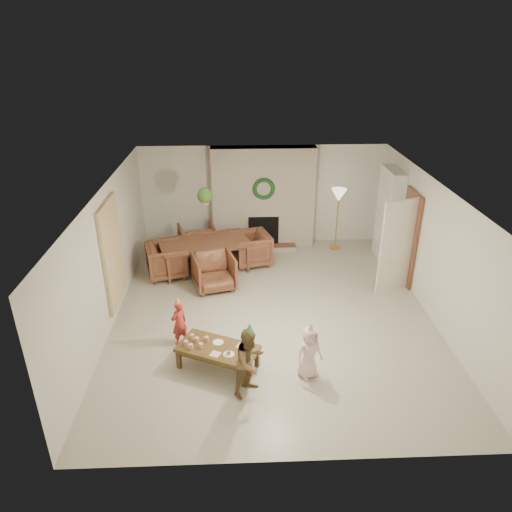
{
  "coord_description": "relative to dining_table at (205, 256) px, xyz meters",
  "views": [
    {
      "loc": [
        -0.64,
        -7.78,
        4.95
      ],
      "look_at": [
        -0.3,
        0.4,
        1.05
      ],
      "focal_mm": 33.15,
      "sensor_mm": 36.0,
      "label": 1
    }
  ],
  "objects": [
    {
      "name": "child_pink",
      "position": [
        1.82,
        -3.75,
        0.09
      ],
      "size": [
        0.51,
        0.43,
        0.88
      ],
      "primitive_type": "imported",
      "rotation": [
        0.0,
        0.0,
        0.42
      ],
      "color": "#FDCAD0",
      "rests_on": "floor"
    },
    {
      "name": "cup_b",
      "position": [
        -0.03,
        -3.24,
        0.09
      ],
      "size": [
        0.09,
        0.09,
        0.09
      ],
      "primitive_type": "cylinder",
      "rotation": [
        0.0,
        0.0,
        -0.44
      ],
      "color": "white",
      "rests_on": "coffee_table_top"
    },
    {
      "name": "cup_a",
      "position": [
        -0.12,
        -3.41,
        0.09
      ],
      "size": [
        0.09,
        0.09,
        0.09
      ],
      "primitive_type": "cylinder",
      "rotation": [
        0.0,
        0.0,
        -0.44
      ],
      "color": "white",
      "rests_on": "coffee_table_top"
    },
    {
      "name": "dining_chair_right",
      "position": [
        1.04,
        0.29,
        0.04
      ],
      "size": [
        1.03,
        1.01,
        0.77
      ],
      "primitive_type": "imported",
      "rotation": [
        0.0,
        0.0,
        -1.3
      ],
      "color": "brown",
      "rests_on": "floor"
    },
    {
      "name": "coffee_table_top",
      "position": [
        0.39,
        -3.49,
        0.02
      ],
      "size": [
        1.42,
        1.11,
        0.06
      ],
      "primitive_type": "cube",
      "rotation": [
        0.0,
        0.0,
        -0.44
      ],
      "color": "#503B1A",
      "rests_on": "floor"
    },
    {
      "name": "wall_left",
      "position": [
        -1.61,
        -1.91,
        0.9
      ],
      "size": [
        0.0,
        7.0,
        7.0
      ],
      "primitive_type": "plane",
      "rotation": [
        1.57,
        0.0,
        1.57
      ],
      "color": "silver",
      "rests_on": "floor"
    },
    {
      "name": "food_scoop",
      "position": [
        0.57,
        -3.68,
        0.09
      ],
      "size": [
        0.09,
        0.09,
        0.07
      ],
      "primitive_type": "sphere",
      "rotation": [
        0.0,
        0.0,
        -0.44
      ],
      "color": "tan",
      "rests_on": "plate_b"
    },
    {
      "name": "party_hat_pink",
      "position": [
        1.82,
        -3.75,
        0.57
      ],
      "size": [
        0.14,
        0.14,
        0.16
      ],
      "primitive_type": "cone",
      "rotation": [
        0.0,
        0.0,
        0.24
      ],
      "color": "silver",
      "rests_on": "child_pink"
    },
    {
      "name": "bookshelf_shelf_d",
      "position": [
        4.21,
        0.39,
        1.3
      ],
      "size": [
        0.3,
        0.92,
        0.03
      ],
      "primitive_type": "cube",
      "color": "white",
      "rests_on": "bookshelf_carcass"
    },
    {
      "name": "wall_right",
      "position": [
        4.39,
        -1.91,
        0.9
      ],
      "size": [
        0.0,
        7.0,
        7.0
      ],
      "primitive_type": "plane",
      "rotation": [
        1.57,
        0.0,
        -1.57
      ],
      "color": "silver",
      "rests_on": "floor"
    },
    {
      "name": "floor_lamp_shade",
      "position": [
        3.2,
        1.09,
        1.05
      ],
      "size": [
        0.37,
        0.37,
        0.31
      ],
      "primitive_type": "cone",
      "rotation": [
        3.14,
        0.0,
        0.0
      ],
      "color": "beige",
      "rests_on": "floor_lamp_post"
    },
    {
      "name": "dining_chair_far",
      "position": [
        -0.23,
        0.83,
        0.04
      ],
      "size": [
        1.01,
        1.03,
        0.77
      ],
      "primitive_type": "imported",
      "rotation": [
        0.0,
        0.0,
        3.41
      ],
      "color": "brown",
      "rests_on": "floor"
    },
    {
      "name": "dining_table",
      "position": [
        0.0,
        0.0,
        0.0
      ],
      "size": [
        2.19,
        1.59,
        0.69
      ],
      "primitive_type": "imported",
      "rotation": [
        0.0,
        0.0,
        0.27
      ],
      "color": "brown",
      "rests_on": "floor"
    },
    {
      "name": "hanging_plant_pot",
      "position": [
        0.09,
        -0.41,
        1.45
      ],
      "size": [
        0.16,
        0.16,
        0.12
      ],
      "primitive_type": "cylinder",
      "color": "#AA6E37",
      "rests_on": "hanging_plant_cord"
    },
    {
      "name": "wall_back",
      "position": [
        1.39,
        1.59,
        0.9
      ],
      "size": [
        7.0,
        0.0,
        7.0
      ],
      "primitive_type": "plane",
      "rotation": [
        1.57,
        0.0,
        0.0
      ],
      "color": "silver",
      "rests_on": "floor"
    },
    {
      "name": "plate_c",
      "position": [
        0.83,
        -3.58,
        0.05
      ],
      "size": [
        0.23,
        0.23,
        0.01
      ],
      "primitive_type": "cylinder",
      "rotation": [
        0.0,
        0.0,
        -0.44
      ],
      "color": "white",
      "rests_on": "coffee_table_top"
    },
    {
      "name": "cup_c",
      "position": [
        -0.03,
        -3.51,
        0.09
      ],
      "size": [
        0.09,
        0.09,
        0.09
      ],
      "primitive_type": "cylinder",
      "rotation": [
        0.0,
        0.0,
        -0.44
      ],
      "color": "white",
      "rests_on": "coffee_table_top"
    },
    {
      "name": "coffee_leg_bl",
      "position": [
        -0.02,
        -3.01,
        -0.18
      ],
      "size": [
        0.09,
        0.09,
        0.33
      ],
      "primitive_type": "cube",
      "rotation": [
        0.0,
        0.0,
        -0.44
      ],
      "color": "#503B1A",
      "rests_on": "floor"
    },
    {
      "name": "child_red",
      "position": [
        -0.29,
        -2.81,
        0.07
      ],
      "size": [
        0.36,
        0.35,
        0.84
      ],
      "primitive_type": "imported",
      "rotation": [
        0.0,
        0.0,
        3.84
      ],
      "color": "#B02C25",
      "rests_on": "floor"
    },
    {
      "name": "hanging_plant_foliage",
      "position": [
        0.09,
        -0.41,
        1.57
      ],
      "size": [
        0.32,
        0.32,
        0.32
      ],
      "primitive_type": "sphere",
      "color": "#264918",
      "rests_on": "hanging_plant_pot"
    },
    {
      "name": "coffee_table_apron",
      "position": [
        0.39,
        -3.49,
        -0.05
      ],
      "size": [
        1.29,
        0.98,
        0.08
      ],
      "primitive_type": "cube",
      "rotation": [
        0.0,
        0.0,
        -0.44
      ],
      "color": "#503B1A",
      "rests_on": "floor"
    },
    {
      "name": "coffee_leg_fl",
      "position": [
        -0.24,
        -3.48,
        -0.18
      ],
      "size": [
        0.09,
        0.09,
        0.33
      ],
      "primitive_type": "cube",
      "rotation": [
        0.0,
        0.0,
        -0.44
      ],
      "color": "#503B1A",
      "rests_on": "floor"
    },
    {
      "name": "bookshelf_shelf_b",
      "position": [
        4.21,
        0.39,
        0.5
      ],
      "size": [
        0.3,
        0.92,
        0.03
      ],
      "primitive_type": "cube",
      "color": "white",
      "rests_on": "bookshelf_carcass"
    },
    {
      "name": "wall_front",
      "position": [
        1.39,
        -5.41,
        0.9
      ],
      "size": [
        7.0,
        0.0,
        7.0
      ],
      "primitive_type": "plane",
      "rotation": [
        -1.57,
        0.0,
        0.0
      ],
      "color": "silver",
      "rests_on": "floor"
    },
    {
      "name": "child_plaid",
      "position": [
        0.89,
        -4.08,
        0.21
      ],
      "size": [
        0.68,
        0.68,
        1.11
      ],
      "primitive_type": "imported",
      "rotation": [
        0.0,
        0.0,
        0.78
      ],
      "color": "#953C28",
      "rests_on": "floor"
    },
    {
      "name": "cup_e",
      "position": [
        0.13,
        -3.5,
        0.09
      ],
      "size": [
        0.09,
        0.09,
        0.09
      ],
      "primitive_type": "cylinder",
      "rotation": [
        0.0,
        0.0,
        -0.44
      ],
      "color": "white",
      "rests_on": "coffee_table_top"
    },
    {
      "name": "fireplace_firebox",
      "position": [
        1.39,
        1.21,
        0.1
      ],
      "size": [
        0.75,
        0.12,
        0.75
      ],
      "primitive_type": "cube",
      "color": "black",
      "rests_on": "floor"
    },
    {
      "name": "door_frame",
      "position": [
        4.35,
        -0.71,
        0.67
      ],
      "size": [
        0.05,
        0.86,
        2.04
      ],
      "primitive_type": "cube",
      "color": "brown",
      "rests_on": "floor"
    },
    {
      "name": "coffee_leg_fr",
      "position": [
        0.8,
        -3.97,
        -0.18
      ],
      "size": [
        0.09,
        0.09,
        0.33
      ],
      "primitive_type": "cube",
      "rotation": [
        0.0,
        0.0,
        -0.44
      ],
      "color": "#503B1A",
      "rests_on": "floor"
    },
    {
      "name": "fireplace_mass",
      "position": [
        1.39,
        1.39,
        0.9
      ],
      "size": [
        2.5,
        0.4,
        2.5
      ],
      "primitive_type": "cube",
      "color": "#501815",
      "rests_on": "floor"
    },
    {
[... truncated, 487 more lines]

